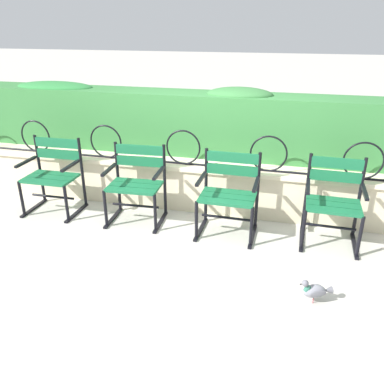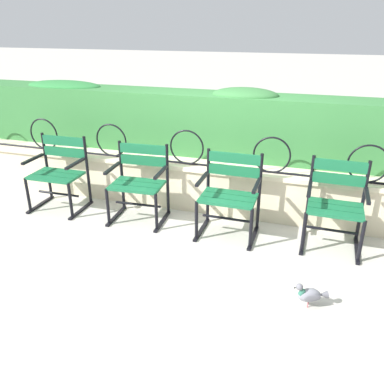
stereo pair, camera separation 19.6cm
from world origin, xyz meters
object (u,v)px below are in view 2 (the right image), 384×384
at_px(park_chair_centre_left, 139,180).
at_px(pigeon_near_chairs, 310,295).
at_px(park_chair_centre_right, 230,193).
at_px(park_chair_rightmost, 336,203).
at_px(park_chair_leftmost, 59,171).

bearing_deg(park_chair_centre_left, pigeon_near_chairs, -28.39).
distance_m(park_chair_centre_left, park_chair_centre_right, 1.07).
bearing_deg(pigeon_near_chairs, park_chair_rightmost, 81.20).
bearing_deg(park_chair_rightmost, park_chair_centre_left, -179.30).
relative_size(park_chair_leftmost, park_chair_centre_left, 1.01).
bearing_deg(pigeon_near_chairs, park_chair_centre_left, 151.61).
bearing_deg(park_chair_leftmost, park_chair_centre_left, 0.58).
height_order(park_chair_leftmost, park_chair_rightmost, park_chair_rightmost).
bearing_deg(pigeon_near_chairs, park_chair_leftmost, 160.84).
xyz_separation_m(park_chair_centre_right, park_chair_rightmost, (1.07, 0.07, -0.00)).
distance_m(park_chair_centre_right, pigeon_near_chairs, 1.41).
height_order(park_chair_leftmost, park_chair_centre_left, park_chair_leftmost).
bearing_deg(park_chair_rightmost, pigeon_near_chairs, -98.80).
relative_size(park_chair_centre_right, park_chair_rightmost, 0.99).
bearing_deg(park_chair_rightmost, park_chair_leftmost, -179.34).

